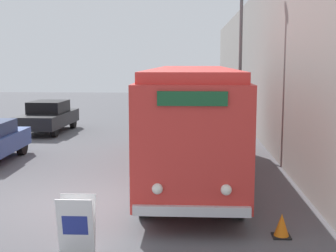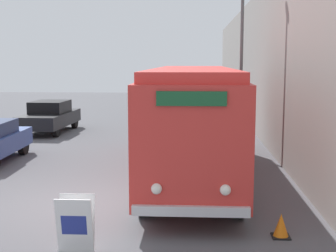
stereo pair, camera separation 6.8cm
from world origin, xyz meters
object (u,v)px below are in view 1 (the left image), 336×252
(streetlamp, at_px, (241,27))
(parked_car_mid, at_px, (48,116))
(vintage_bus, at_px, (192,115))
(sign_board, at_px, (77,226))
(traffic_cone, at_px, (282,225))

(streetlamp, relative_size, parked_car_mid, 1.70)
(vintage_bus, bearing_deg, sign_board, -109.12)
(streetlamp, xyz_separation_m, parked_car_mid, (-8.85, 4.79, -3.97))
(sign_board, distance_m, streetlamp, 11.16)
(vintage_bus, distance_m, streetlamp, 4.89)
(traffic_cone, bearing_deg, streetlamp, 90.17)
(vintage_bus, height_order, parked_car_mid, vintage_bus)
(parked_car_mid, xyz_separation_m, traffic_cone, (8.88, -13.39, -0.54))
(streetlamp, distance_m, parked_car_mid, 10.82)
(vintage_bus, xyz_separation_m, traffic_cone, (1.80, -5.09, -1.61))
(sign_board, relative_size, traffic_cone, 2.19)
(sign_board, relative_size, parked_car_mid, 0.24)
(vintage_bus, height_order, traffic_cone, vintage_bus)
(sign_board, distance_m, parked_car_mid, 15.20)
(sign_board, xyz_separation_m, streetlamp, (3.88, 9.57, 4.23))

